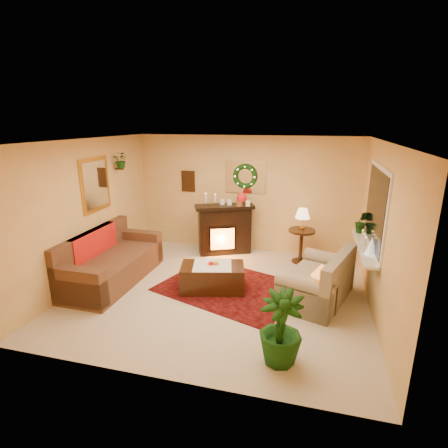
% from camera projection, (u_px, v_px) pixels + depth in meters
% --- Properties ---
extents(floor, '(5.00, 5.00, 0.00)m').
position_uv_depth(floor, '(219.00, 292.00, 6.15)').
color(floor, beige).
rests_on(floor, ground).
extents(ceiling, '(5.00, 5.00, 0.00)m').
position_uv_depth(ceiling, '(218.00, 141.00, 5.41)').
color(ceiling, white).
rests_on(ceiling, ground).
extents(wall_back, '(5.00, 5.00, 0.00)m').
position_uv_depth(wall_back, '(245.00, 195.00, 7.87)').
color(wall_back, '#EFD88C').
rests_on(wall_back, ground).
extents(wall_front, '(5.00, 5.00, 0.00)m').
position_uv_depth(wall_front, '(162.00, 278.00, 3.69)').
color(wall_front, '#EFD88C').
rests_on(wall_front, ground).
extents(wall_left, '(4.50, 4.50, 0.00)m').
position_uv_depth(wall_left, '(87.00, 212.00, 6.39)').
color(wall_left, '#EFD88C').
rests_on(wall_left, ground).
extents(wall_right, '(4.50, 4.50, 0.00)m').
position_uv_depth(wall_right, '(381.00, 233.00, 5.18)').
color(wall_right, '#EFD88C').
rests_on(wall_right, ground).
extents(area_rug, '(2.79, 2.42, 0.01)m').
position_uv_depth(area_rug, '(230.00, 287.00, 6.31)').
color(area_rug, '#5E2416').
rests_on(area_rug, floor).
extents(sofa, '(1.01, 2.24, 0.96)m').
position_uv_depth(sofa, '(112.00, 259.00, 6.47)').
color(sofa, brown).
rests_on(sofa, floor).
extents(red_throw, '(0.78, 1.27, 0.02)m').
position_uv_depth(red_throw, '(117.00, 254.00, 6.65)').
color(red_throw, red).
rests_on(red_throw, sofa).
extents(fireplace, '(1.19, 0.81, 1.05)m').
position_uv_depth(fireplace, '(225.00, 230.00, 7.84)').
color(fireplace, black).
rests_on(fireplace, floor).
extents(poinsettia, '(0.22, 0.22, 0.22)m').
position_uv_depth(poinsettia, '(242.00, 198.00, 7.55)').
color(poinsettia, red).
rests_on(poinsettia, fireplace).
extents(mantel_candle_a, '(0.06, 0.06, 0.19)m').
position_uv_depth(mantel_candle_a, '(206.00, 198.00, 7.72)').
color(mantel_candle_a, white).
rests_on(mantel_candle_a, fireplace).
extents(mantel_candle_b, '(0.06, 0.06, 0.17)m').
position_uv_depth(mantel_candle_b, '(215.00, 198.00, 7.68)').
color(mantel_candle_b, beige).
rests_on(mantel_candle_b, fireplace).
extents(mantel_mirror, '(0.92, 0.02, 0.72)m').
position_uv_depth(mantel_mirror, '(245.00, 177.00, 7.74)').
color(mantel_mirror, white).
rests_on(mantel_mirror, wall_back).
extents(wreath, '(0.55, 0.11, 0.55)m').
position_uv_depth(wreath, '(245.00, 176.00, 7.69)').
color(wreath, '#194719').
rests_on(wreath, wall_back).
extents(wall_art, '(0.32, 0.03, 0.48)m').
position_uv_depth(wall_art, '(188.00, 181.00, 8.11)').
color(wall_art, '#381E11').
rests_on(wall_art, wall_back).
extents(gold_mirror, '(0.03, 0.84, 1.00)m').
position_uv_depth(gold_mirror, '(95.00, 185.00, 6.53)').
color(gold_mirror, gold).
rests_on(gold_mirror, wall_left).
extents(hanging_plant, '(0.33, 0.28, 0.36)m').
position_uv_depth(hanging_plant, '(122.00, 168.00, 7.13)').
color(hanging_plant, '#194719').
rests_on(hanging_plant, wall_left).
extents(loveseat, '(1.30, 1.69, 0.87)m').
position_uv_depth(loveseat, '(317.00, 276.00, 5.80)').
color(loveseat, gray).
rests_on(loveseat, floor).
extents(window_frame, '(0.03, 1.86, 1.36)m').
position_uv_depth(window_frame, '(376.00, 208.00, 5.62)').
color(window_frame, white).
rests_on(window_frame, wall_right).
extents(window_glass, '(0.02, 1.70, 1.22)m').
position_uv_depth(window_glass, '(375.00, 208.00, 5.62)').
color(window_glass, black).
rests_on(window_glass, wall_right).
extents(window_sill, '(0.22, 1.86, 0.04)m').
position_uv_depth(window_sill, '(364.00, 247.00, 5.84)').
color(window_sill, white).
rests_on(window_sill, wall_right).
extents(mini_tree, '(0.18, 0.18, 0.27)m').
position_uv_depth(mini_tree, '(371.00, 246.00, 5.39)').
color(mini_tree, white).
rests_on(mini_tree, window_sill).
extents(sill_plant, '(0.30, 0.24, 0.55)m').
position_uv_depth(sill_plant, '(362.00, 223.00, 6.45)').
color(sill_plant, '#144C16').
rests_on(sill_plant, window_sill).
extents(side_table_round, '(0.61, 0.61, 0.72)m').
position_uv_depth(side_table_round, '(301.00, 248.00, 7.37)').
color(side_table_round, '#4E2F12').
rests_on(side_table_round, floor).
extents(lamp_cream, '(0.30, 0.30, 0.46)m').
position_uv_depth(lamp_cream, '(302.00, 222.00, 7.22)').
color(lamp_cream, '#FAD799').
rests_on(lamp_cream, side_table_round).
extents(end_table_square, '(0.51, 0.51, 0.48)m').
position_uv_depth(end_table_square, '(320.00, 300.00, 5.32)').
color(end_table_square, '#3D1910').
rests_on(end_table_square, floor).
extents(lamp_tiffany, '(0.30, 0.30, 0.45)m').
position_uv_depth(lamp_tiffany, '(322.00, 273.00, 5.15)').
color(lamp_tiffany, orange).
rests_on(lamp_tiffany, end_table_square).
extents(coffee_table, '(1.22, 0.85, 0.46)m').
position_uv_depth(coffee_table, '(213.00, 279.00, 6.19)').
color(coffee_table, black).
rests_on(coffee_table, floor).
extents(fruit_bowl, '(0.24, 0.24, 0.06)m').
position_uv_depth(fruit_bowl, '(213.00, 266.00, 6.12)').
color(fruit_bowl, white).
rests_on(fruit_bowl, coffee_table).
extents(floor_palm, '(1.61, 1.61, 2.85)m').
position_uv_depth(floor_palm, '(280.00, 330.00, 4.25)').
color(floor_palm, '#1E4C17').
rests_on(floor_palm, floor).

